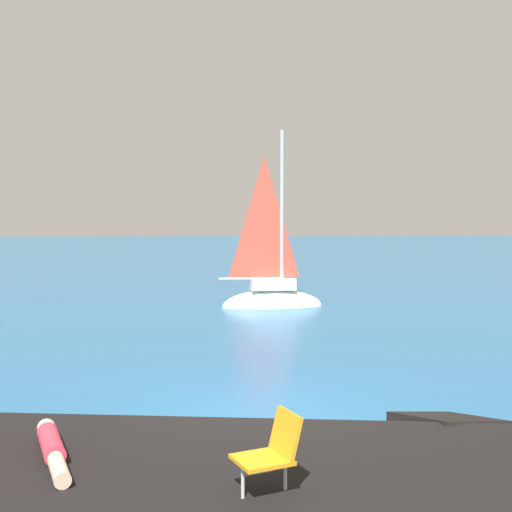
% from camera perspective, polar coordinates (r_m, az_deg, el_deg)
% --- Properties ---
extents(ground_plane, '(160.00, 160.00, 0.00)m').
position_cam_1_polar(ground_plane, '(11.03, 0.34, -13.65)').
color(ground_plane, '#236093').
extents(shore_ledge, '(8.48, 4.44, 0.51)m').
position_cam_1_polar(shore_ledge, '(7.79, -4.24, -19.27)').
color(shore_ledge, black).
rests_on(shore_ledge, ground).
extents(boulder_seaward, '(1.58, 1.84, 1.14)m').
position_cam_1_polar(boulder_seaward, '(10.28, 15.97, -15.12)').
color(boulder_seaward, black).
rests_on(boulder_seaward, ground).
extents(boulder_inland, '(0.90, 0.79, 0.59)m').
position_cam_1_polar(boulder_inland, '(10.45, 15.58, -14.80)').
color(boulder_inland, black).
rests_on(boulder_inland, ground).
extents(sailboat_near, '(3.68, 1.58, 6.71)m').
position_cam_1_polar(sailboat_near, '(23.35, 1.35, -3.45)').
color(sailboat_near, white).
rests_on(sailboat_near, ground).
extents(person_sunbather, '(0.78, 1.68, 0.25)m').
position_cam_1_polar(person_sunbather, '(8.25, -16.92, -15.31)').
color(person_sunbather, '#DB384C').
rests_on(person_sunbather, shore_ledge).
extents(beach_chair, '(0.74, 0.68, 0.80)m').
position_cam_1_polar(beach_chair, '(6.93, 1.42, -16.06)').
color(beach_chair, orange).
rests_on(beach_chair, shore_ledge).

